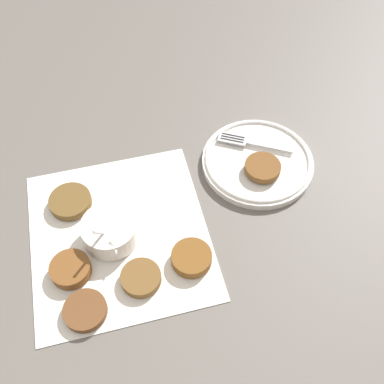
# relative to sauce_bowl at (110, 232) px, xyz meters

# --- Properties ---
(ground_plane) EXTENTS (4.00, 4.00, 0.00)m
(ground_plane) POSITION_rel_sauce_bowl_xyz_m (0.01, -0.01, -0.02)
(ground_plane) COLOR #605B56
(napkin) EXTENTS (0.39, 0.36, 0.00)m
(napkin) POSITION_rel_sauce_bowl_xyz_m (-0.00, 0.02, -0.02)
(napkin) COLOR white
(napkin) RESTS_ON ground_plane
(sauce_bowl) EXTENTS (0.11, 0.10, 0.09)m
(sauce_bowl) POSITION_rel_sauce_bowl_xyz_m (0.00, 0.00, 0.00)
(sauce_bowl) COLOR white
(sauce_bowl) RESTS_ON napkin
(fritter_0) EXTENTS (0.07, 0.07, 0.02)m
(fritter_0) POSITION_rel_sauce_bowl_xyz_m (0.10, 0.03, -0.01)
(fritter_0) COLOR brown
(fritter_0) RESTS_ON napkin
(fritter_1) EXTENTS (0.07, 0.07, 0.01)m
(fritter_1) POSITION_rel_sauce_bowl_xyz_m (0.13, -0.07, -0.01)
(fritter_1) COLOR brown
(fritter_1) RESTS_ON napkin
(fritter_2) EXTENTS (0.07, 0.07, 0.02)m
(fritter_2) POSITION_rel_sauce_bowl_xyz_m (0.09, 0.13, -0.01)
(fritter_2) COLOR brown
(fritter_2) RESTS_ON napkin
(fritter_3) EXTENTS (0.08, 0.08, 0.02)m
(fritter_3) POSITION_rel_sauce_bowl_xyz_m (-0.10, -0.06, -0.01)
(fritter_3) COLOR brown
(fritter_3) RESTS_ON napkin
(fritter_4) EXTENTS (0.07, 0.07, 0.02)m
(fritter_4) POSITION_rel_sauce_bowl_xyz_m (0.05, -0.08, -0.01)
(fritter_4) COLOR brown
(fritter_4) RESTS_ON napkin
(serving_plate) EXTENTS (0.23, 0.23, 0.02)m
(serving_plate) POSITION_rel_sauce_bowl_xyz_m (-0.08, 0.33, -0.01)
(serving_plate) COLOR white
(serving_plate) RESTS_ON ground_plane
(fritter_on_plate) EXTENTS (0.07, 0.07, 0.01)m
(fritter_on_plate) POSITION_rel_sauce_bowl_xyz_m (-0.05, 0.33, 0.00)
(fritter_on_plate) COLOR brown
(fritter_on_plate) RESTS_ON serving_plate
(fork) EXTENTS (0.11, 0.15, 0.00)m
(fork) POSITION_rel_sauce_bowl_xyz_m (-0.12, 0.33, -0.00)
(fork) COLOR silver
(fork) RESTS_ON serving_plate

